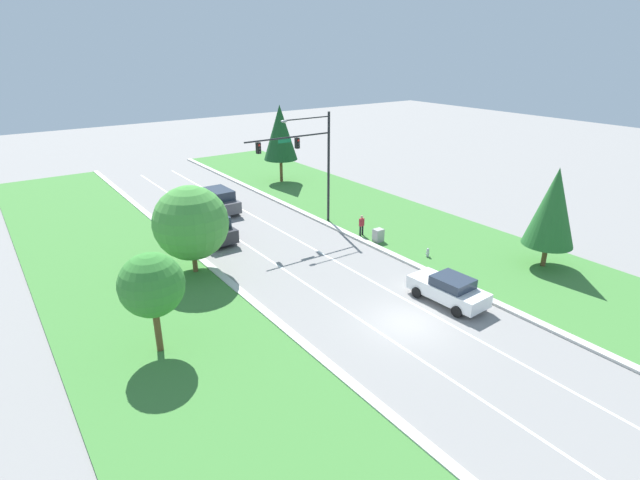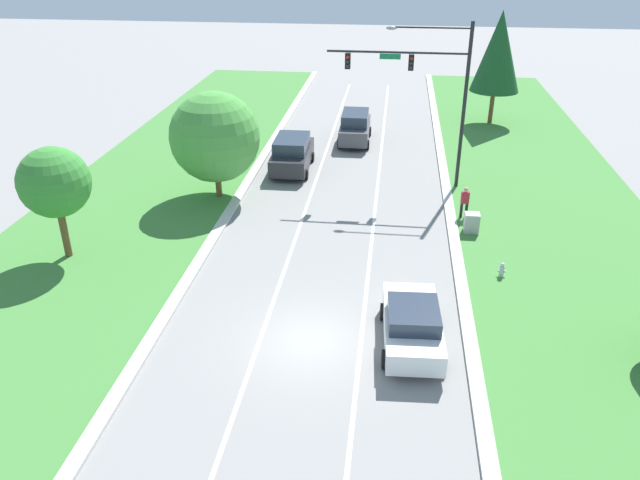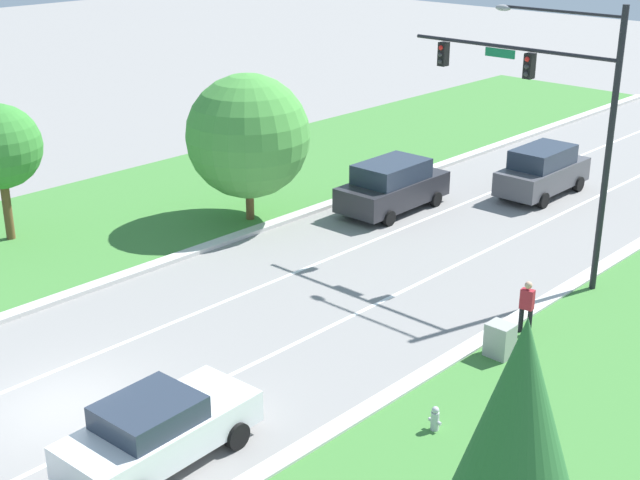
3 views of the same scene
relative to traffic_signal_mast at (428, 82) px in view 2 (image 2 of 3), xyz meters
name	(u,v)px [view 2 (image 2 of 3)]	position (x,y,z in m)	size (l,w,h in m)	color
ground_plane	(310,341)	(-4.22, -15.54, -5.90)	(160.00, 160.00, 0.00)	gray
curb_strip_right	(472,351)	(1.43, -15.54, -5.83)	(0.50, 90.00, 0.15)	beige
curb_strip_left	(158,328)	(-9.87, -15.54, -5.83)	(0.50, 90.00, 0.15)	beige
grass_verge_right	(630,364)	(6.68, -15.54, -5.86)	(10.00, 90.00, 0.08)	#427F38
grass_verge_left	(23,319)	(-15.12, -15.54, -5.86)	(10.00, 90.00, 0.08)	#427F38
lane_stripe_inner_left	(261,338)	(-6.02, -15.54, -5.90)	(0.14, 81.00, 0.01)	white
lane_stripe_inner_right	(361,345)	(-2.42, -15.54, -5.90)	(0.14, 81.00, 0.01)	white
traffic_signal_mast	(428,82)	(0.00, 0.00, 0.00)	(7.49, 0.41, 8.98)	black
graphite_suv	(355,127)	(-4.30, 7.60, -4.84)	(2.13, 4.85, 2.09)	#4C4C51
white_sedan	(412,324)	(-0.67, -15.26, -5.07)	(2.31, 4.71, 1.65)	white
charcoal_suv	(292,153)	(-7.68, 1.72, -4.87)	(2.35, 5.04, 2.04)	#28282D
utility_cabinet	(471,223)	(2.26, -5.93, -5.38)	(0.70, 0.60, 1.04)	#9E9E99
pedestrian	(465,201)	(2.05, -4.24, -4.96)	(0.41, 0.27, 1.69)	black
fire_hydrant	(502,270)	(3.15, -10.10, -5.56)	(0.34, 0.20, 0.70)	#B7B7BC
conifer_near_right_tree	(498,52)	(5.41, 13.18, -0.63)	(3.51, 3.51, 8.10)	brown
oak_near_left_tree	(54,183)	(-15.79, -10.56, -2.34)	(3.04, 3.04, 5.10)	brown
oak_far_left_tree	(215,137)	(-10.93, -3.05, -2.50)	(4.74, 4.74, 5.77)	brown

